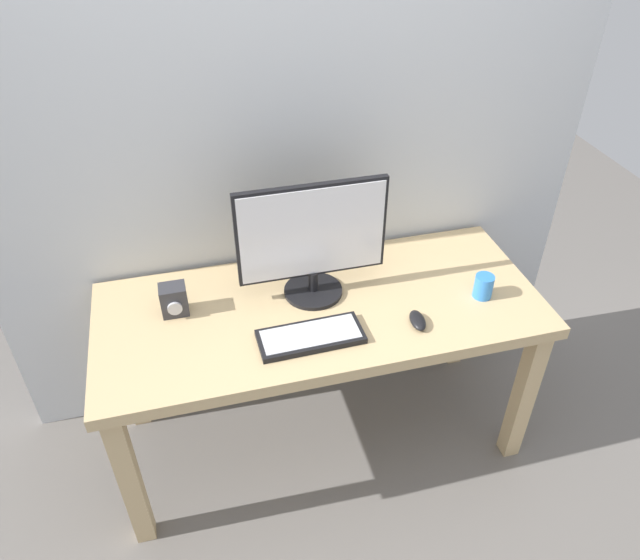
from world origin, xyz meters
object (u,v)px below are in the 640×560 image
at_px(keyboard_primary, 311,336).
at_px(mouse, 418,320).
at_px(monitor, 312,240).
at_px(audio_controller, 174,300).
at_px(coffee_mug, 483,286).
at_px(desk, 321,324).

relative_size(keyboard_primary, mouse, 3.39).
relative_size(monitor, keyboard_primary, 1.49).
bearing_deg(mouse, keyboard_primary, -176.46).
xyz_separation_m(audio_controller, coffee_mug, (1.14, -0.20, -0.01)).
relative_size(audio_controller, coffee_mug, 1.27).
relative_size(desk, keyboard_primary, 4.47).
height_order(monitor, audio_controller, monitor).
bearing_deg(audio_controller, mouse, -18.79).
distance_m(keyboard_primary, coffee_mug, 0.69).
relative_size(mouse, audio_controller, 0.93).
xyz_separation_m(keyboard_primary, coffee_mug, (0.69, 0.07, 0.03)).
relative_size(mouse, coffee_mug, 1.17).
height_order(desk, monitor, monitor).
xyz_separation_m(keyboard_primary, audio_controller, (-0.45, 0.27, 0.05)).
bearing_deg(coffee_mug, keyboard_primary, -174.42).
bearing_deg(monitor, mouse, -41.22).
relative_size(keyboard_primary, coffee_mug, 3.99).
bearing_deg(audio_controller, monitor, -0.61).
distance_m(mouse, coffee_mug, 0.31).
height_order(mouse, audio_controller, audio_controller).
distance_m(desk, mouse, 0.38).
bearing_deg(desk, mouse, -31.30).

